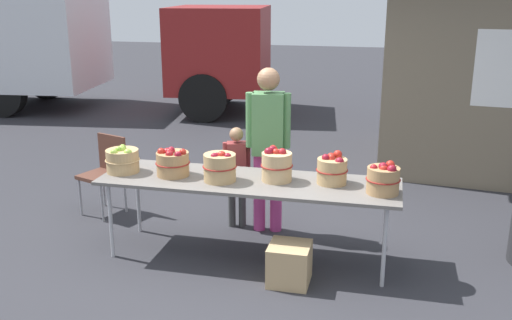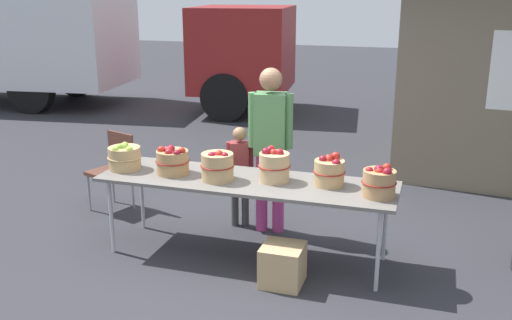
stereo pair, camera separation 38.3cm
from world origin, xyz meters
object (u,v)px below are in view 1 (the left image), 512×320
object	(u,v)px
apple_basket_red_0	(173,163)
produce_crate	(289,264)
apple_basket_green_0	(122,160)
apple_basket_red_4	(383,179)
folding_chair	(106,168)
apple_basket_red_1	(220,167)
apple_basket_red_2	(277,165)
apple_basket_red_3	(332,170)
vendor_adult	(268,137)
child_customer	(237,169)
box_truck	(44,35)
market_table	(248,184)

from	to	relation	value
apple_basket_red_0	produce_crate	world-z (taller)	apple_basket_red_0
apple_basket_green_0	apple_basket_red_4	size ratio (longest dim) A/B	1.11
produce_crate	folding_chair	bearing A→B (deg)	153.20
apple_basket_red_0	apple_basket_red_1	bearing A→B (deg)	-6.25
apple_basket_red_2	apple_basket_red_3	world-z (taller)	apple_basket_red_2
vendor_adult	folding_chair	world-z (taller)	vendor_adult
apple_basket_red_2	produce_crate	size ratio (longest dim) A/B	0.91
child_customer	produce_crate	bearing A→B (deg)	109.44
apple_basket_red_4	box_truck	world-z (taller)	box_truck
child_customer	folding_chair	size ratio (longest dim) A/B	1.24
apple_basket_red_1	vendor_adult	size ratio (longest dim) A/B	0.18
child_customer	market_table	bearing A→B (deg)	98.15
apple_basket_red_0	vendor_adult	size ratio (longest dim) A/B	0.19
apple_basket_red_2	folding_chair	size ratio (longest dim) A/B	0.37
box_truck	apple_basket_red_2	bearing A→B (deg)	-50.99
apple_basket_red_1	apple_basket_red_0	bearing A→B (deg)	173.75
child_customer	produce_crate	distance (m)	1.38
market_table	apple_basket_red_1	world-z (taller)	apple_basket_red_1
apple_basket_red_1	apple_basket_red_3	bearing A→B (deg)	9.33
apple_basket_red_2	market_table	bearing A→B (deg)	-169.65
apple_basket_green_0	apple_basket_red_1	distance (m)	0.96
apple_basket_red_3	apple_basket_green_0	bearing A→B (deg)	-176.54
apple_basket_green_0	market_table	bearing A→B (deg)	1.78
apple_basket_red_3	apple_basket_red_4	xyz separation A→B (m)	(0.44, -0.16, 0.00)
apple_basket_red_0	box_truck	bearing A→B (deg)	130.46
apple_basket_red_2	box_truck	size ratio (longest dim) A/B	0.04
apple_basket_red_0	child_customer	bearing A→B (deg)	58.82
apple_basket_red_1	apple_basket_red_2	size ratio (longest dim) A/B	0.98
apple_basket_red_0	apple_basket_red_3	distance (m)	1.45
apple_basket_red_2	apple_basket_red_4	size ratio (longest dim) A/B	1.08
apple_basket_red_0	child_customer	world-z (taller)	child_customer
apple_basket_red_1	box_truck	xyz separation A→B (m)	(-5.45, 5.90, 0.61)
apple_basket_red_2	box_truck	world-z (taller)	box_truck
apple_basket_red_1	apple_basket_red_2	bearing A→B (deg)	14.52
apple_basket_red_3	produce_crate	world-z (taller)	apple_basket_red_3
market_table	child_customer	distance (m)	0.73
apple_basket_red_3	apple_basket_red_4	distance (m)	0.47
apple_basket_red_4	child_customer	size ratio (longest dim) A/B	0.27
market_table	apple_basket_green_0	bearing A→B (deg)	-178.22
apple_basket_red_0	box_truck	distance (m)	7.71
box_truck	market_table	bearing A→B (deg)	-52.44
apple_basket_red_2	vendor_adult	distance (m)	0.63
apple_basket_red_2	produce_crate	distance (m)	0.88
apple_basket_red_1	apple_basket_red_2	distance (m)	0.51
market_table	apple_basket_red_4	bearing A→B (deg)	-3.85
folding_chair	vendor_adult	bearing A→B (deg)	16.94
apple_basket_red_4	vendor_adult	world-z (taller)	vendor_adult
apple_basket_red_3	box_truck	size ratio (longest dim) A/B	0.04
apple_basket_green_0	produce_crate	world-z (taller)	apple_basket_green_0
apple_basket_red_4	folding_chair	size ratio (longest dim) A/B	0.34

